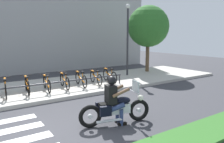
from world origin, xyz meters
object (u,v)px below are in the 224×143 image
object	(u,v)px
motorcycle	(116,109)
bike_rack	(60,82)
rider	(113,97)
bicycle_6	(96,78)
bicycle_1	(6,88)
tree_near_rack	(148,27)
bicycle_4	(65,81)
bicycle_2	(27,85)
bicycle_5	(81,79)
street_lamp	(128,34)
bicycle_3	(47,83)
bicycle_7	(110,76)

from	to	relation	value
motorcycle	bike_rack	distance (m)	3.98
rider	bicycle_6	world-z (taller)	rider
bicycle_1	tree_near_rack	distance (m)	9.71
bicycle_4	bicycle_6	size ratio (longest dim) A/B	1.05
bicycle_2	tree_near_rack	size ratio (longest dim) A/B	0.34
rider	bicycle_2	distance (m)	4.73
bicycle_5	bike_rack	xyz separation A→B (m)	(-1.26, -0.55, 0.09)
bicycle_5	tree_near_rack	xyz separation A→B (m)	(5.82, 1.58, 2.72)
bicycle_4	tree_near_rack	world-z (taller)	tree_near_rack
bicycle_2	tree_near_rack	world-z (taller)	tree_near_rack
bike_rack	tree_near_rack	world-z (taller)	tree_near_rack
tree_near_rack	street_lamp	bearing A→B (deg)	-168.97
bicycle_5	tree_near_rack	world-z (taller)	tree_near_rack
rider	bicycle_2	xyz separation A→B (m)	(-1.40, 4.51, -0.34)
bicycle_3	street_lamp	world-z (taller)	street_lamp
bicycle_1	bicycle_2	world-z (taller)	bicycle_2
motorcycle	rider	size ratio (longest dim) A/B	1.50
bicycle_3	bicycle_5	size ratio (longest dim) A/B	0.99
rider	bicycle_6	size ratio (longest dim) A/B	0.94
bicycle_2	bicycle_7	bearing A→B (deg)	0.00
rider	motorcycle	bearing A→B (deg)	-15.87
bicycle_2	bike_rack	bearing A→B (deg)	-23.72
bike_rack	rider	bearing A→B (deg)	-88.02
motorcycle	bicycle_4	size ratio (longest dim) A/B	1.34
bicycle_2	street_lamp	world-z (taller)	street_lamp
rider	bicycle_3	xyz separation A→B (m)	(-0.56, 4.51, -0.36)
motorcycle	rider	world-z (taller)	rider
motorcycle	bike_rack	bearing A→B (deg)	93.02
bicycle_3	bicycle_6	distance (m)	2.52
tree_near_rack	rider	bearing A→B (deg)	-138.76
bicycle_6	street_lamp	bearing A→B (deg)	21.94
motorcycle	bike_rack	size ratio (longest dim) A/B	0.34
street_lamp	bicycle_3	bearing A→B (deg)	-167.79
motorcycle	rider	bearing A→B (deg)	164.13
bicycle_3	bicycle_5	bearing A→B (deg)	-0.02
bicycle_4	street_lamp	size ratio (longest dim) A/B	0.36
bicycle_2	bicycle_7	size ratio (longest dim) A/B	0.97
bicycle_7	bicycle_5	bearing A→B (deg)	179.98
bicycle_4	bicycle_7	distance (m)	2.52
bicycle_4	bicycle_3	bearing A→B (deg)	179.95
bicycle_5	street_lamp	world-z (taller)	street_lamp
motorcycle	bicycle_1	world-z (taller)	motorcycle
bicycle_1	bicycle_3	xyz separation A→B (m)	(1.68, 0.00, -0.01)
bicycle_5	bike_rack	distance (m)	1.38
bicycle_2	bicycle_1	bearing A→B (deg)	179.97
bicycle_5	bicycle_7	size ratio (longest dim) A/B	1.02
bicycle_7	bicycle_1	bearing A→B (deg)	180.00
bicycle_1	bike_rack	world-z (taller)	bicycle_1
bicycle_6	bike_rack	world-z (taller)	bicycle_6
bicycle_5	bicycle_7	distance (m)	1.68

